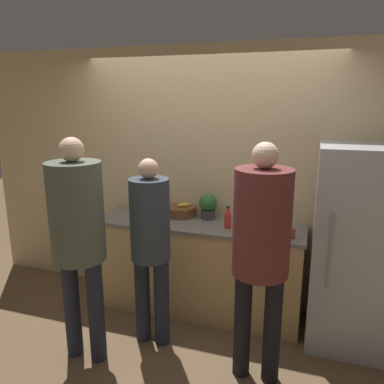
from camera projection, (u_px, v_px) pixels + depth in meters
ground_plane at (188, 326)px, 3.54m from camera, size 14.00×14.00×0.00m
wall_back at (207, 179)px, 3.80m from camera, size 5.20×0.06×2.60m
counter at (198, 266)px, 3.74m from camera, size 2.03×0.60×0.93m
refrigerator at (352, 248)px, 3.16m from camera, size 0.65×0.71×1.74m
person_left at (78, 228)px, 2.87m from camera, size 0.41×0.41×1.82m
person_center at (150, 239)px, 3.11m from camera, size 0.33×0.33×1.64m
person_right at (261, 240)px, 2.64m from camera, size 0.41×0.41×1.82m
fruit_bowl at (181, 211)px, 3.82m from camera, size 0.31×0.31×0.14m
utensil_crock at (143, 208)px, 3.89m from camera, size 0.13×0.13×0.25m
bottle_clear at (146, 214)px, 3.58m from camera, size 0.08×0.08×0.23m
bottle_red at (228, 220)px, 3.44m from camera, size 0.06×0.06×0.21m
cup_red at (290, 233)px, 3.21m from camera, size 0.09×0.09×0.09m
potted_plant at (208, 205)px, 3.71m from camera, size 0.18×0.18×0.25m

